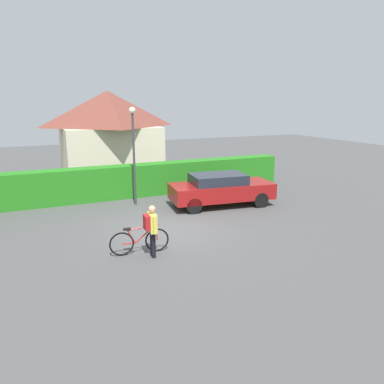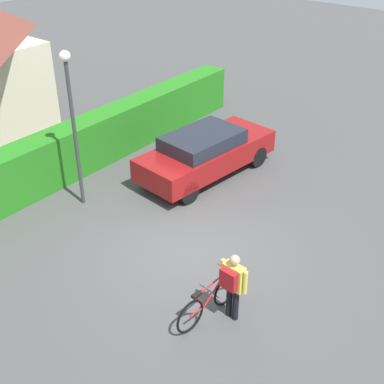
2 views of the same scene
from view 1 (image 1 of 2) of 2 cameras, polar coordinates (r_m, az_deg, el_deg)
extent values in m
plane|color=#474747|center=(13.65, -3.41, -5.67)|extent=(60.00, 60.00, 0.00)
cube|color=#23761B|center=(18.22, -9.27, 1.72)|extent=(16.20, 0.90, 1.56)
cube|color=beige|center=(23.74, -12.52, 6.19)|extent=(5.57, 4.86, 3.04)
pyramid|color=brown|center=(23.55, -12.86, 12.42)|extent=(5.84, 5.10, 2.13)
cube|color=maroon|center=(16.44, 4.59, 0.17)|extent=(4.70, 2.25, 0.69)
cube|color=#1E232D|center=(16.25, 4.04, 2.03)|extent=(2.51, 1.80, 0.42)
cylinder|color=black|center=(17.83, 8.21, 0.02)|extent=(0.69, 0.26, 0.67)
cylinder|color=black|center=(16.48, 10.56, -1.22)|extent=(0.69, 0.26, 0.67)
cylinder|color=black|center=(16.75, -1.32, -0.74)|extent=(0.69, 0.26, 0.67)
cylinder|color=black|center=(15.31, 0.32, -2.15)|extent=(0.69, 0.26, 0.67)
torus|color=black|center=(11.59, -5.41, -7.36)|extent=(0.75, 0.13, 0.75)
torus|color=black|center=(11.42, -10.79, -7.89)|extent=(0.75, 0.13, 0.75)
cylinder|color=#B21E1E|center=(11.43, -7.10, -6.32)|extent=(0.70, 0.11, 0.58)
cylinder|color=#B21E1E|center=(11.38, -9.35, -6.80)|extent=(0.27, 0.06, 0.46)
cylinder|color=#B21E1E|center=(11.34, -7.84, -5.48)|extent=(0.86, 0.12, 0.13)
cylinder|color=#B21E1E|center=(11.44, -9.76, -7.84)|extent=(0.42, 0.08, 0.05)
cylinder|color=#B21E1E|center=(11.49, -5.45, -6.12)|extent=(0.04, 0.04, 0.54)
cube|color=black|center=(11.28, -9.99, -5.65)|extent=(0.23, 0.12, 0.06)
cylinder|color=#B21E1E|center=(11.39, -5.48, -4.71)|extent=(0.08, 0.50, 0.03)
cylinder|color=black|center=(11.29, -6.16, -7.85)|extent=(0.13, 0.13, 0.79)
cylinder|color=black|center=(11.14, -5.95, -8.15)|extent=(0.13, 0.13, 0.79)
cube|color=#D8CC4C|center=(10.98, -6.14, -4.73)|extent=(0.23, 0.47, 0.56)
sphere|color=tan|center=(10.86, -6.20, -2.63)|extent=(0.21, 0.21, 0.21)
cylinder|color=#D8CC4C|center=(11.24, -6.49, -4.23)|extent=(0.09, 0.09, 0.53)
cylinder|color=#D8CC4C|center=(10.72, -5.78, -5.11)|extent=(0.09, 0.09, 0.53)
cube|color=#A8191E|center=(10.94, -6.96, -4.67)|extent=(0.19, 0.38, 0.43)
cylinder|color=#38383D|center=(16.50, -8.92, 4.88)|extent=(0.10, 0.10, 4.05)
sphere|color=#F2EDCC|center=(16.31, -9.21, 12.34)|extent=(0.28, 0.28, 0.28)
cylinder|color=red|center=(17.89, 1.32, 0.26)|extent=(0.20, 0.20, 0.70)
sphere|color=red|center=(17.80, 1.32, 1.41)|extent=(0.18, 0.18, 0.18)
camera|label=2|loc=(7.45, -62.47, 32.72)|focal=48.21mm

